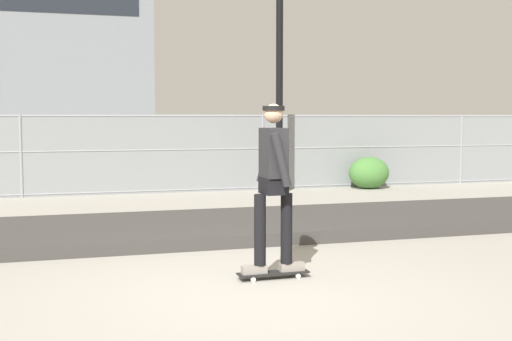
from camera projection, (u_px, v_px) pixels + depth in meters
name	position (u px, v px, depth m)	size (l,w,h in m)	color
ground_plane	(256.00, 292.00, 6.57)	(120.00, 120.00, 0.00)	#9E998E
gravel_berm	(193.00, 228.00, 9.87)	(17.97, 2.63, 0.19)	#3D3A38
skateboard	(273.00, 273.00, 7.13)	(0.80, 0.22, 0.07)	black
skater	(273.00, 176.00, 7.04)	(0.72, 0.59, 1.85)	gray
chain_fence	(148.00, 154.00, 15.06)	(28.02, 0.06, 1.85)	gray
street_lamp	(280.00, 7.00, 14.63)	(0.44, 0.44, 6.88)	black
parked_car_near	(23.00, 155.00, 16.27)	(4.50, 2.16, 1.66)	#474C54
parked_car_mid	(223.00, 151.00, 17.90)	(4.52, 2.20, 1.66)	maroon
parked_car_far	(419.00, 148.00, 19.83)	(4.56, 2.27, 1.66)	silver
shrub_center	(369.00, 173.00, 16.12)	(1.03, 0.84, 0.79)	#477F38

